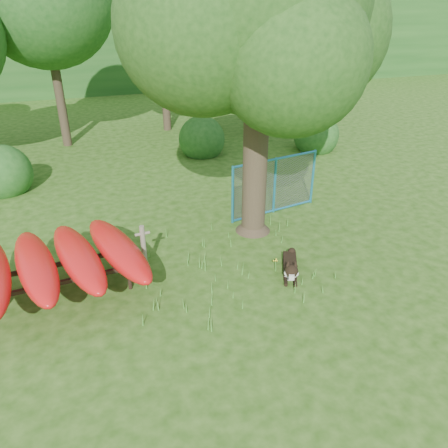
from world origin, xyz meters
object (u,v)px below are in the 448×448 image
object	(u,v)px
husky_dog	(290,268)
oak_tree	(258,18)
fence_section	(275,186)
kayak_rack	(58,262)

from	to	relation	value
husky_dog	oak_tree	bearing A→B (deg)	114.76
oak_tree	fence_section	bearing A→B (deg)	37.86
husky_dog	fence_section	world-z (taller)	fence_section
kayak_rack	husky_dog	size ratio (longest dim) A/B	3.21
kayak_rack	fence_section	bearing A→B (deg)	15.95
fence_section	oak_tree	bearing A→B (deg)	-152.23
husky_dog	fence_section	bearing A→B (deg)	96.25
kayak_rack	oak_tree	bearing A→B (deg)	11.44
oak_tree	fence_section	xyz separation A→B (m)	(1.03, 0.80, -4.31)
kayak_rack	fence_section	world-z (taller)	fence_section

